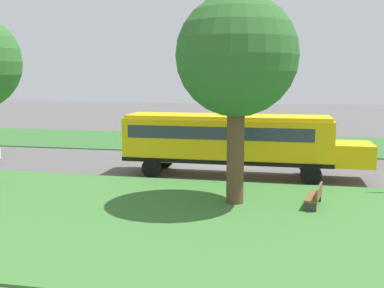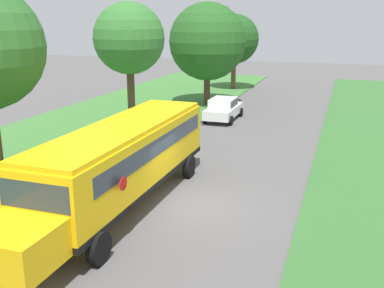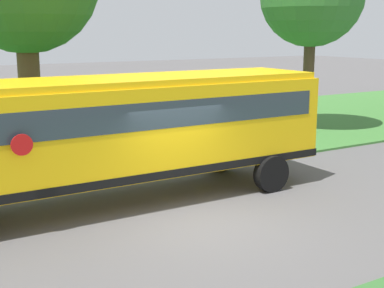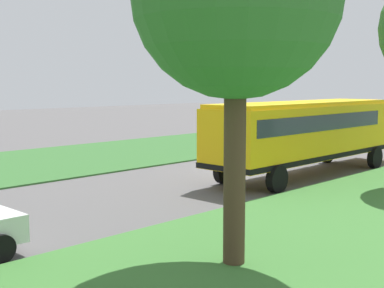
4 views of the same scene
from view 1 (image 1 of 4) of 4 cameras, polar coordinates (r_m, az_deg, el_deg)
The scene contains 6 objects.
ground_plane at distance 26.02m, azimuth 3.37°, elevation -2.79°, with size 120.00×120.00×0.00m, color #565454.
grass_verge at distance 16.48m, azimuth -1.67°, elevation -9.41°, with size 12.00×80.00×0.08m, color #3D7533.
grass_far_side at distance 34.82m, azimuth 5.49°, elevation 0.14°, with size 10.00×80.00×0.07m, color #33662D.
school_bus at distance 23.20m, azimuth 5.14°, elevation 0.61°, with size 2.84×12.42×3.16m.
oak_tree_beside_bus at distance 17.67m, azimuth 5.98°, elevation 11.16°, with size 4.75×4.75×8.30m.
park_bench at distance 18.32m, azimuth 15.34°, elevation -6.45°, with size 1.67×0.79×0.92m.
Camera 1 is at (-25.25, -3.60, 5.13)m, focal length 42.00 mm.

